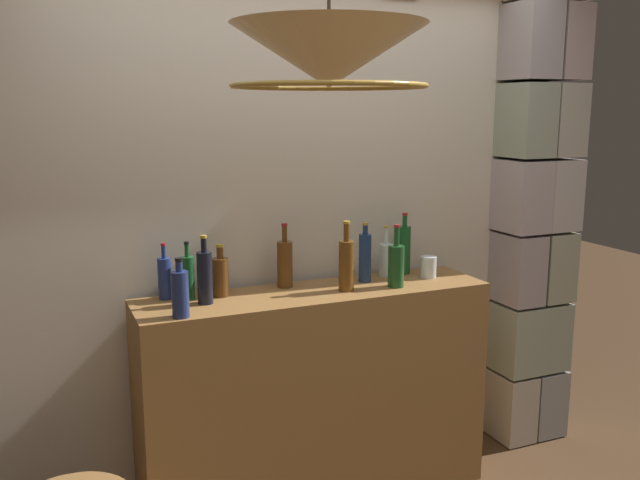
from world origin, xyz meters
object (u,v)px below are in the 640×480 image
(liquor_bottle_bourbon, at_px, (396,265))
(liquor_bottle_gin, at_px, (285,263))
(pendant_lamp, at_px, (329,58))
(liquor_bottle_vermouth, at_px, (221,276))
(glass_tumbler_rocks, at_px, (429,267))
(liquor_bottle_rye, at_px, (165,278))
(liquor_bottle_tequila, at_px, (180,293))
(liquor_bottle_mezcal, at_px, (205,276))
(liquor_bottle_port, at_px, (365,257))
(liquor_bottle_brandy, at_px, (346,264))
(liquor_bottle_vodka, at_px, (188,277))
(liquor_bottle_amaro, at_px, (404,249))
(liquor_bottle_rum, at_px, (386,259))

(liquor_bottle_bourbon, xyz_separation_m, liquor_bottle_gin, (-0.48, 0.20, 0.01))
(pendant_lamp, bearing_deg, liquor_bottle_bourbon, 46.33)
(liquor_bottle_vermouth, height_order, glass_tumbler_rocks, liquor_bottle_vermouth)
(liquor_bottle_bourbon, distance_m, liquor_bottle_gin, 0.52)
(liquor_bottle_rye, distance_m, liquor_bottle_tequila, 0.30)
(liquor_bottle_mezcal, relative_size, liquor_bottle_gin, 0.99)
(liquor_bottle_port, height_order, pendant_lamp, pendant_lamp)
(liquor_bottle_bourbon, distance_m, liquor_bottle_brandy, 0.25)
(liquor_bottle_rye, xyz_separation_m, liquor_bottle_tequila, (0.01, -0.30, 0.00))
(liquor_bottle_vodka, distance_m, liquor_bottle_tequila, 0.26)
(liquor_bottle_amaro, bearing_deg, liquor_bottle_vodka, -177.88)
(liquor_bottle_bourbon, distance_m, liquor_bottle_rum, 0.20)
(liquor_bottle_vermouth, bearing_deg, liquor_bottle_port, -1.83)
(liquor_bottle_port, height_order, liquor_bottle_amaro, liquor_bottle_amaro)
(liquor_bottle_bourbon, bearing_deg, glass_tumbler_rocks, 21.17)
(liquor_bottle_mezcal, height_order, liquor_bottle_port, liquor_bottle_mezcal)
(liquor_bottle_bourbon, height_order, liquor_bottle_vermouth, liquor_bottle_bourbon)
(glass_tumbler_rocks, bearing_deg, liquor_bottle_brandy, -172.54)
(liquor_bottle_mezcal, bearing_deg, liquor_bottle_amaro, 7.22)
(liquor_bottle_bourbon, xyz_separation_m, pendant_lamp, (-0.65, -0.68, 0.88))
(liquor_bottle_vermouth, bearing_deg, liquor_bottle_rum, 2.00)
(liquor_bottle_vodka, xyz_separation_m, liquor_bottle_tequila, (-0.09, -0.25, -0.00))
(liquor_bottle_vodka, bearing_deg, liquor_bottle_rye, 152.45)
(liquor_bottle_tequila, relative_size, pendant_lamp, 0.39)
(liquor_bottle_rum, xyz_separation_m, liquor_bottle_amaro, (0.12, 0.02, 0.04))
(liquor_bottle_bourbon, height_order, liquor_bottle_amaro, liquor_bottle_amaro)
(liquor_bottle_port, height_order, liquor_bottle_tequila, liquor_bottle_port)
(liquor_bottle_mezcal, relative_size, liquor_bottle_vermouth, 1.27)
(liquor_bottle_vodka, xyz_separation_m, liquor_bottle_rye, (-0.09, 0.05, -0.00))
(liquor_bottle_bourbon, bearing_deg, liquor_bottle_vodka, 169.76)
(liquor_bottle_brandy, distance_m, pendant_lamp, 1.19)
(glass_tumbler_rocks, bearing_deg, liquor_bottle_rum, 151.07)
(liquor_bottle_vodka, bearing_deg, liquor_bottle_tequila, -109.02)
(liquor_bottle_tequila, bearing_deg, liquor_bottle_vodka, 70.98)
(liquor_bottle_rye, bearing_deg, liquor_bottle_vodka, -27.55)
(liquor_bottle_vodka, height_order, liquor_bottle_vermouth, liquor_bottle_vodka)
(liquor_bottle_amaro, bearing_deg, liquor_bottle_port, -164.89)
(liquor_bottle_vodka, bearing_deg, pendant_lamp, -70.84)
(liquor_bottle_tequila, xyz_separation_m, pendant_lamp, (0.38, -0.61, 0.89))
(liquor_bottle_brandy, height_order, liquor_bottle_vodka, liquor_bottle_brandy)
(liquor_bottle_brandy, relative_size, liquor_bottle_rum, 1.26)
(liquor_bottle_bourbon, xyz_separation_m, liquor_bottle_port, (-0.09, 0.14, 0.02))
(liquor_bottle_rum, relative_size, glass_tumbler_rocks, 2.42)
(liquor_bottle_brandy, xyz_separation_m, pendant_lamp, (-0.41, -0.71, 0.86))
(liquor_bottle_bourbon, distance_m, liquor_bottle_amaro, 0.27)
(liquor_bottle_vermouth, xyz_separation_m, liquor_bottle_amaro, (0.97, 0.05, 0.03))
(liquor_bottle_vermouth, bearing_deg, liquor_bottle_gin, 6.63)
(liquor_bottle_tequila, distance_m, pendant_lamp, 1.14)
(liquor_bottle_port, distance_m, liquor_bottle_rum, 0.16)
(liquor_bottle_tequila, bearing_deg, liquor_bottle_port, 13.05)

